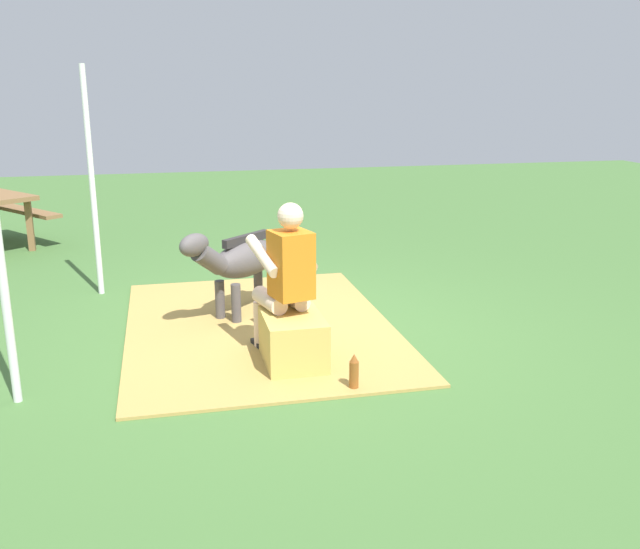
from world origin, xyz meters
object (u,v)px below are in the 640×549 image
object	(u,v)px
hay_bale	(293,340)
tent_pole_right	(92,183)
pony_standing	(240,261)
soda_bottle	(354,373)
person_seated	(285,275)

from	to	relation	value
hay_bale	tent_pole_right	size ratio (longest dim) A/B	0.27
pony_standing	soda_bottle	xyz separation A→B (m)	(-1.83, -0.60, -0.42)
hay_bale	person_seated	size ratio (longest dim) A/B	0.49
soda_bottle	person_seated	bearing A→B (deg)	27.06
hay_bale	pony_standing	world-z (taller)	pony_standing
hay_bale	pony_standing	bearing A→B (deg)	11.49
pony_standing	tent_pole_right	distance (m)	1.86
pony_standing	soda_bottle	world-z (taller)	pony_standing
person_seated	pony_standing	bearing A→B (deg)	11.66
hay_bale	tent_pole_right	world-z (taller)	tent_pole_right
hay_bale	tent_pole_right	xyz separation A→B (m)	(2.36, 1.62, 0.97)
hay_bale	pony_standing	distance (m)	1.34
soda_bottle	tent_pole_right	world-z (taller)	tent_pole_right
hay_bale	person_seated	xyz separation A→B (m)	(0.16, 0.03, 0.49)
person_seated	tent_pole_right	bearing A→B (deg)	35.89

